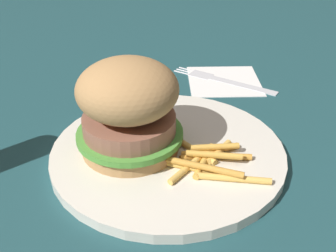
# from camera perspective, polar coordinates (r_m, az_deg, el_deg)

# --- Properties ---
(ground_plane) EXTENTS (1.60, 1.60, 0.00)m
(ground_plane) POSITION_cam_1_polar(r_m,az_deg,el_deg) (0.51, -2.10, -2.44)
(ground_plane) COLOR #1E474C
(plate) EXTENTS (0.27, 0.27, 0.01)m
(plate) POSITION_cam_1_polar(r_m,az_deg,el_deg) (0.48, 0.00, -3.67)
(plate) COLOR silver
(plate) RESTS_ON ground_plane
(sandwich) EXTENTS (0.12, 0.12, 0.11)m
(sandwich) POSITION_cam_1_polar(r_m,az_deg,el_deg) (0.45, -5.44, 2.57)
(sandwich) COLOR tan
(sandwich) RESTS_ON plate
(fries_pile) EXTENTS (0.12, 0.08, 0.01)m
(fries_pile) POSITION_cam_1_polar(r_m,az_deg,el_deg) (0.45, 5.53, -4.63)
(fries_pile) COLOR #E5B251
(fries_pile) RESTS_ON plate
(napkin) EXTENTS (0.12, 0.12, 0.00)m
(napkin) POSITION_cam_1_polar(r_m,az_deg,el_deg) (0.66, 7.67, 6.17)
(napkin) COLOR white
(napkin) RESTS_ON ground_plane
(fork) EXTENTS (0.16, 0.09, 0.00)m
(fork) POSITION_cam_1_polar(r_m,az_deg,el_deg) (0.66, 7.56, 6.40)
(fork) COLOR silver
(fork) RESTS_ON napkin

